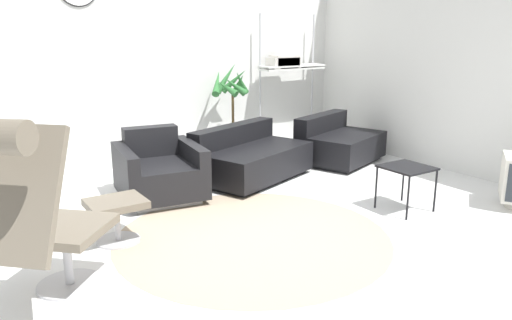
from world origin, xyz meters
name	(u,v)px	position (x,y,z in m)	size (l,w,h in m)	color
ground_plane	(262,227)	(0.00, 0.00, 0.00)	(12.00, 12.00, 0.00)	white
wall_back	(142,56)	(0.00, 2.72, 1.40)	(12.00, 0.09, 2.80)	silver
wall_right	(481,58)	(3.05, 0.00, 1.40)	(0.06, 12.00, 2.80)	silver
round_rug	(252,237)	(-0.19, -0.13, 0.00)	(2.34, 2.34, 0.01)	tan
lounge_chair	(29,200)	(-1.92, -0.38, 0.74)	(1.05, 1.07, 1.27)	#BCBCC1
ottoman	(116,211)	(-1.17, 0.40, 0.27)	(0.46, 0.39, 0.37)	#BCBCC1
armchair_red	(159,173)	(-0.43, 1.28, 0.27)	(0.93, 0.99, 0.71)	silver
couch_low	(251,159)	(0.74, 1.34, 0.24)	(1.56, 1.22, 0.62)	black
couch_second	(338,144)	(2.15, 1.36, 0.24)	(1.30, 1.13, 0.62)	black
side_table	(407,171)	(1.42, -0.39, 0.39)	(0.43, 0.43, 0.44)	black
potted_plant	(232,112)	(1.08, 2.32, 0.63)	(0.62, 0.58, 1.30)	#333338
shelf_unit	(286,64)	(2.06, 2.43, 1.23)	(1.03, 0.28, 1.94)	#BCBCC1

